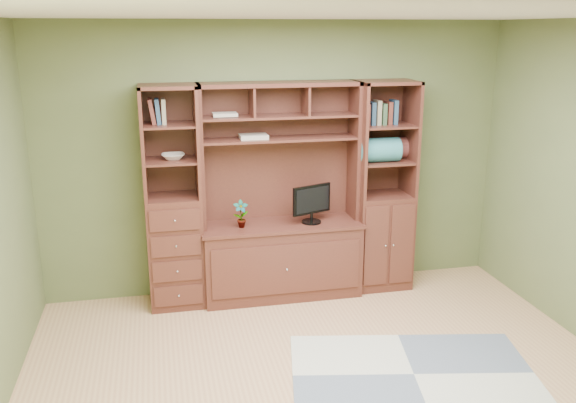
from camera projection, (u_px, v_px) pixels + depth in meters
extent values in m
cube|color=tan|center=(333.00, 393.00, 4.37)|extent=(4.60, 4.10, 0.04)
cube|color=white|center=(342.00, 14.00, 3.65)|extent=(4.60, 4.10, 0.04)
cube|color=#5E6C41|center=(277.00, 159.00, 5.89)|extent=(4.50, 0.04, 2.60)
cube|color=#5E6C41|center=(503.00, 389.00, 2.13)|extent=(4.50, 0.04, 2.60)
cube|color=#4D231A|center=(281.00, 194.00, 5.71)|extent=(1.54, 0.53, 2.05)
cube|color=#4D231A|center=(173.00, 199.00, 5.54)|extent=(0.50, 0.45, 2.05)
cube|color=#4D231A|center=(383.00, 187.00, 5.96)|extent=(0.55, 0.45, 2.05)
cube|color=#9B9FA0|center=(414.00, 375.00, 4.58)|extent=(2.03, 1.55, 0.01)
cube|color=black|center=(312.00, 197.00, 5.75)|extent=(0.45, 0.32, 0.51)
imported|color=#9E4F35|center=(241.00, 214.00, 5.64)|extent=(0.14, 0.09, 0.26)
cube|color=#AEA695|center=(253.00, 136.00, 5.60)|extent=(0.26, 0.19, 0.04)
imported|color=beige|center=(173.00, 157.00, 5.44)|extent=(0.21, 0.21, 0.05)
cube|color=teal|center=(379.00, 150.00, 5.79)|extent=(0.40, 0.23, 0.23)
cube|color=brown|center=(392.00, 148.00, 5.96)|extent=(0.37, 0.20, 0.20)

